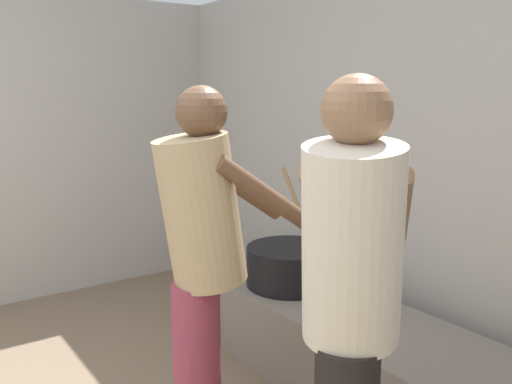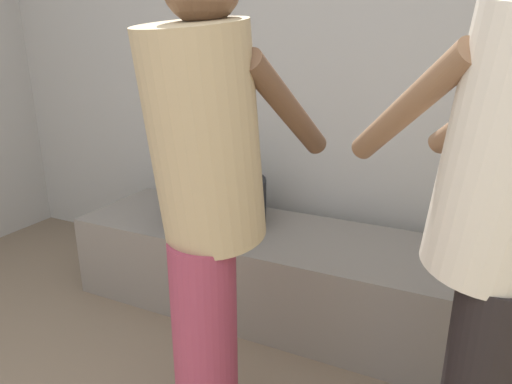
# 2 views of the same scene
# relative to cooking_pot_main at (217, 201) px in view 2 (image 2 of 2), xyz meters

# --- Properties ---
(block_enclosure_rear) EXTENTS (4.94, 0.20, 2.18)m
(block_enclosure_rear) POSITION_rel_cooking_pot_main_xyz_m (0.52, 0.52, 0.56)
(block_enclosure_rear) COLOR #ADA8A0
(block_enclosure_rear) RESTS_ON ground_plane
(hearth_ledge) EXTENTS (2.49, 0.60, 0.42)m
(hearth_ledge) POSITION_rel_cooking_pot_main_xyz_m (0.56, 0.00, -0.32)
(hearth_ledge) COLOR slate
(hearth_ledge) RESTS_ON ground_plane
(cooking_pot_main) EXTENTS (0.50, 0.50, 0.68)m
(cooking_pot_main) POSITION_rel_cooking_pot_main_xyz_m (0.00, 0.00, 0.00)
(cooking_pot_main) COLOR black
(cooking_pot_main) RESTS_ON hearth_ledge
(cook_in_tan_shirt) EXTENTS (0.40, 0.68, 1.53)m
(cook_in_tan_shirt) POSITION_rel_cooking_pot_main_xyz_m (0.46, -0.82, 0.34)
(cook_in_tan_shirt) COLOR #8C3347
(cook_in_tan_shirt) RESTS_ON ground_plane
(cook_in_cream_shirt) EXTENTS (0.67, 0.70, 1.56)m
(cook_in_cream_shirt) POSITION_rel_cooking_pot_main_xyz_m (1.21, -0.73, 0.36)
(cook_in_cream_shirt) COLOR black
(cook_in_cream_shirt) RESTS_ON ground_plane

